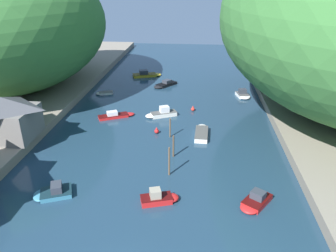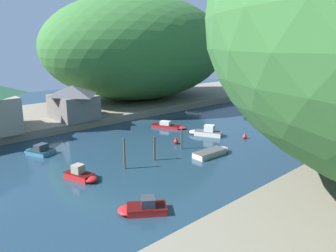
{
  "view_description": "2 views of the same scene",
  "coord_description": "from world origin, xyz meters",
  "px_view_note": "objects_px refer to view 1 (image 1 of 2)",
  "views": [
    {
      "loc": [
        5.02,
        -16.72,
        20.71
      ],
      "look_at": [
        1.12,
        23.63,
        2.16
      ],
      "focal_mm": 35.0,
      "sensor_mm": 36.0,
      "label": 1
    },
    {
      "loc": [
        30.69,
        -4.68,
        13.66
      ],
      "look_at": [
        -1.72,
        25.01,
        2.5
      ],
      "focal_mm": 35.0,
      "sensor_mm": 36.0,
      "label": 2
    }
  ],
  "objects_px": {
    "boat_cabin_cruiser": "(165,84)",
    "boat_far_upstream": "(147,74)",
    "boat_open_rowboat": "(160,198)",
    "channel_buoy_far": "(157,131)",
    "boat_near_quay": "(117,115)",
    "boat_mid_channel": "(255,201)",
    "boat_navy_launch": "(243,95)",
    "boat_red_skiff": "(161,114)",
    "boat_far_right_bank": "(104,93)",
    "boathouse_shed": "(4,117)",
    "boat_small_dinghy": "(53,192)",
    "channel_buoy_near": "(193,109)",
    "boat_white_cruiser": "(202,132)"
  },
  "relations": [
    {
      "from": "boathouse_shed",
      "to": "channel_buoy_far",
      "type": "distance_m",
      "value": 20.38
    },
    {
      "from": "boat_near_quay",
      "to": "boat_far_upstream",
      "type": "bearing_deg",
      "value": 151.22
    },
    {
      "from": "boathouse_shed",
      "to": "boat_far_right_bank",
      "type": "relative_size",
      "value": 2.37
    },
    {
      "from": "channel_buoy_far",
      "to": "boat_red_skiff",
      "type": "bearing_deg",
      "value": 91.21
    },
    {
      "from": "channel_buoy_far",
      "to": "boat_cabin_cruiser",
      "type": "bearing_deg",
      "value": 93.09
    },
    {
      "from": "boat_mid_channel",
      "to": "boat_open_rowboat",
      "type": "xyz_separation_m",
      "value": [
        -9.47,
        -0.43,
        0.07
      ]
    },
    {
      "from": "boathouse_shed",
      "to": "boat_far_right_bank",
      "type": "bearing_deg",
      "value": 72.38
    },
    {
      "from": "boat_navy_launch",
      "to": "channel_buoy_near",
      "type": "bearing_deg",
      "value": 28.46
    },
    {
      "from": "boat_cabin_cruiser",
      "to": "boat_far_upstream",
      "type": "bearing_deg",
      "value": -17.36
    },
    {
      "from": "boat_small_dinghy",
      "to": "boat_far_upstream",
      "type": "xyz_separation_m",
      "value": [
        2.87,
        45.09,
        0.04
      ]
    },
    {
      "from": "boat_far_upstream",
      "to": "boat_open_rowboat",
      "type": "distance_m",
      "value": 45.81
    },
    {
      "from": "boat_navy_launch",
      "to": "boat_mid_channel",
      "type": "xyz_separation_m",
      "value": [
        -2.35,
        -32.38,
        -0.04
      ]
    },
    {
      "from": "boat_red_skiff",
      "to": "boat_far_right_bank",
      "type": "bearing_deg",
      "value": 26.0
    },
    {
      "from": "boat_navy_launch",
      "to": "boat_open_rowboat",
      "type": "height_order",
      "value": "boat_open_rowboat"
    },
    {
      "from": "channel_buoy_far",
      "to": "boat_small_dinghy",
      "type": "bearing_deg",
      "value": -119.29
    },
    {
      "from": "boat_white_cruiser",
      "to": "boat_open_rowboat",
      "type": "relative_size",
      "value": 1.38
    },
    {
      "from": "boat_navy_launch",
      "to": "boat_far_upstream",
      "type": "distance_m",
      "value": 23.56
    },
    {
      "from": "boat_small_dinghy",
      "to": "boat_open_rowboat",
      "type": "xyz_separation_m",
      "value": [
        11.19,
        0.04,
        0.08
      ]
    },
    {
      "from": "boat_mid_channel",
      "to": "boat_near_quay",
      "type": "distance_m",
      "value": 28.04
    },
    {
      "from": "boat_mid_channel",
      "to": "boat_open_rowboat",
      "type": "height_order",
      "value": "boat_open_rowboat"
    },
    {
      "from": "boat_mid_channel",
      "to": "boat_red_skiff",
      "type": "height_order",
      "value": "boat_red_skiff"
    },
    {
      "from": "boat_far_right_bank",
      "to": "boat_near_quay",
      "type": "bearing_deg",
      "value": -175.2
    },
    {
      "from": "boathouse_shed",
      "to": "boat_mid_channel",
      "type": "relative_size",
      "value": 1.9
    },
    {
      "from": "boat_near_quay",
      "to": "boat_mid_channel",
      "type": "bearing_deg",
      "value": 16.89
    },
    {
      "from": "channel_buoy_far",
      "to": "channel_buoy_near",
      "type": "bearing_deg",
      "value": 61.52
    },
    {
      "from": "boathouse_shed",
      "to": "boat_navy_launch",
      "type": "bearing_deg",
      "value": 34.03
    },
    {
      "from": "boat_open_rowboat",
      "to": "channel_buoy_near",
      "type": "height_order",
      "value": "boat_open_rowboat"
    },
    {
      "from": "boathouse_shed",
      "to": "boat_small_dinghy",
      "type": "height_order",
      "value": "boathouse_shed"
    },
    {
      "from": "boat_cabin_cruiser",
      "to": "boat_near_quay",
      "type": "bearing_deg",
      "value": 108.69
    },
    {
      "from": "boat_open_rowboat",
      "to": "boat_far_right_bank",
      "type": "height_order",
      "value": "boat_open_rowboat"
    },
    {
      "from": "boat_navy_launch",
      "to": "channel_buoy_near",
      "type": "height_order",
      "value": "boat_navy_launch"
    },
    {
      "from": "boat_far_upstream",
      "to": "boat_far_right_bank",
      "type": "bearing_deg",
      "value": -43.61
    },
    {
      "from": "boat_navy_launch",
      "to": "boat_mid_channel",
      "type": "height_order",
      "value": "boat_navy_launch"
    },
    {
      "from": "boat_small_dinghy",
      "to": "boat_open_rowboat",
      "type": "bearing_deg",
      "value": -111.67
    },
    {
      "from": "boat_navy_launch",
      "to": "boat_open_rowboat",
      "type": "distance_m",
      "value": 34.88
    },
    {
      "from": "boat_white_cruiser",
      "to": "boat_near_quay",
      "type": "bearing_deg",
      "value": 161.95
    },
    {
      "from": "boat_mid_channel",
      "to": "boat_cabin_cruiser",
      "type": "bearing_deg",
      "value": -35.23
    },
    {
      "from": "boat_far_right_bank",
      "to": "boat_red_skiff",
      "type": "distance_m",
      "value": 15.78
    },
    {
      "from": "boat_open_rowboat",
      "to": "channel_buoy_far",
      "type": "distance_m",
      "value": 15.88
    },
    {
      "from": "boat_cabin_cruiser",
      "to": "boat_far_right_bank",
      "type": "distance_m",
      "value": 12.77
    },
    {
      "from": "boathouse_shed",
      "to": "boat_open_rowboat",
      "type": "bearing_deg",
      "value": -25.31
    },
    {
      "from": "boat_navy_launch",
      "to": "boat_near_quay",
      "type": "xyz_separation_m",
      "value": [
        -21.38,
        -11.78,
        -0.11
      ]
    },
    {
      "from": "boat_near_quay",
      "to": "boat_cabin_cruiser",
      "type": "xyz_separation_m",
      "value": [
        5.98,
        17.17,
        0.03
      ]
    },
    {
      "from": "boat_small_dinghy",
      "to": "boat_red_skiff",
      "type": "distance_m",
      "value": 23.7
    },
    {
      "from": "boat_near_quay",
      "to": "boat_far_right_bank",
      "type": "height_order",
      "value": "boat_near_quay"
    },
    {
      "from": "boat_mid_channel",
      "to": "boat_far_right_bank",
      "type": "distance_m",
      "value": 39.75
    },
    {
      "from": "boat_small_dinghy",
      "to": "boat_cabin_cruiser",
      "type": "height_order",
      "value": "boat_small_dinghy"
    },
    {
      "from": "boat_near_quay",
      "to": "boat_far_right_bank",
      "type": "relative_size",
      "value": 1.7
    },
    {
      "from": "boat_navy_launch",
      "to": "boat_red_skiff",
      "type": "xyz_separation_m",
      "value": [
        -14.32,
        -10.82,
        0.07
      ]
    },
    {
      "from": "boat_far_right_bank",
      "to": "boat_cabin_cruiser",
      "type": "bearing_deg",
      "value": -81.27
    }
  ]
}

